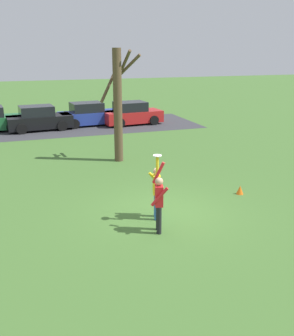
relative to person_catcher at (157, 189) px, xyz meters
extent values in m
plane|color=#426B2D|center=(0.36, 0.30, -0.98)|extent=(120.00, 120.00, 0.00)
cylinder|color=#3366B7|center=(0.04, 0.12, -0.57)|extent=(0.14, 0.14, 0.82)
cylinder|color=#3366B7|center=(-0.04, -0.12, -0.57)|extent=(0.14, 0.14, 0.82)
cube|color=gold|center=(0.00, 0.00, 0.14)|extent=(0.31, 0.41, 0.60)
sphere|color=tan|center=(0.00, 0.00, 0.55)|extent=(0.23, 0.23, 0.23)
cylinder|color=gold|center=(0.06, 0.22, 0.19)|extent=(0.48, 0.22, 0.58)
cylinder|color=gold|center=(-0.06, -0.22, 0.77)|extent=(0.09, 0.09, 0.66)
cylinder|color=black|center=(-0.30, -1.02, -0.57)|extent=(0.14, 0.14, 0.82)
cylinder|color=black|center=(-0.23, -0.77, -0.57)|extent=(0.14, 0.14, 0.82)
cube|color=red|center=(-0.26, -0.90, 0.14)|extent=(0.31, 0.41, 0.60)
sphere|color=tan|center=(-0.26, -0.90, 0.55)|extent=(0.23, 0.23, 0.23)
cylinder|color=red|center=(-0.33, -1.11, 0.19)|extent=(0.48, 0.22, 0.58)
cylinder|color=red|center=(-0.20, -0.68, 0.74)|extent=(0.35, 0.17, 0.65)
cylinder|color=white|center=(-0.06, -0.22, 1.11)|extent=(0.25, 0.25, 0.02)
cylinder|color=black|center=(-4.35, 17.16, -0.65)|extent=(0.68, 0.28, 0.66)
cylinder|color=black|center=(-4.18, 15.34, -0.65)|extent=(0.68, 0.28, 0.66)
cube|color=black|center=(-2.42, 15.54, -0.43)|extent=(4.25, 2.18, 0.80)
cube|color=black|center=(-2.57, 15.52, 0.29)|extent=(2.24, 1.83, 0.64)
cylinder|color=black|center=(-1.24, 16.56, -0.65)|extent=(0.68, 0.28, 0.66)
cylinder|color=black|center=(-1.07, 14.75, -0.65)|extent=(0.68, 0.28, 0.66)
cylinder|color=black|center=(-3.77, 16.32, -0.65)|extent=(0.68, 0.28, 0.66)
cylinder|color=black|center=(-3.60, 14.51, -0.65)|extent=(0.68, 0.28, 0.66)
cube|color=#233893|center=(0.98, 16.17, -0.43)|extent=(4.25, 2.18, 0.80)
cube|color=black|center=(0.83, 16.15, 0.29)|extent=(2.24, 1.83, 0.64)
cylinder|color=black|center=(2.16, 17.19, -0.65)|extent=(0.68, 0.28, 0.66)
cylinder|color=black|center=(2.33, 15.38, -0.65)|extent=(0.68, 0.28, 0.66)
cylinder|color=black|center=(-0.37, 16.95, -0.65)|extent=(0.68, 0.28, 0.66)
cylinder|color=black|center=(-0.20, 15.14, -0.65)|extent=(0.68, 0.28, 0.66)
cube|color=red|center=(3.94, 15.52, -0.43)|extent=(4.25, 2.18, 0.80)
cube|color=black|center=(3.79, 15.51, 0.29)|extent=(2.24, 1.83, 0.64)
cylinder|color=black|center=(5.12, 16.55, -0.65)|extent=(0.68, 0.28, 0.66)
cylinder|color=black|center=(5.29, 14.73, -0.65)|extent=(0.68, 0.28, 0.66)
cylinder|color=black|center=(2.59, 16.31, -0.65)|extent=(0.68, 0.28, 0.66)
cylinder|color=black|center=(2.76, 14.49, -0.65)|extent=(0.68, 0.28, 0.66)
cube|color=#38383D|center=(-0.87, 15.79, -0.98)|extent=(18.51, 6.40, 0.01)
cylinder|color=brown|center=(0.59, 6.72, 1.59)|extent=(0.40, 0.40, 5.14)
cylinder|color=brown|center=(1.03, 6.80, 3.63)|extent=(0.30, 0.99, 0.93)
cylinder|color=brown|center=(1.17, 7.19, 3.27)|extent=(1.09, 1.31, 1.30)
cylinder|color=brown|center=(0.33, 7.18, 2.55)|extent=(1.07, 0.70, 1.59)
cone|color=orange|center=(3.62, 0.98, -0.82)|extent=(0.26, 0.26, 0.32)
camera|label=1|loc=(-3.86, -10.30, 4.05)|focal=40.93mm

